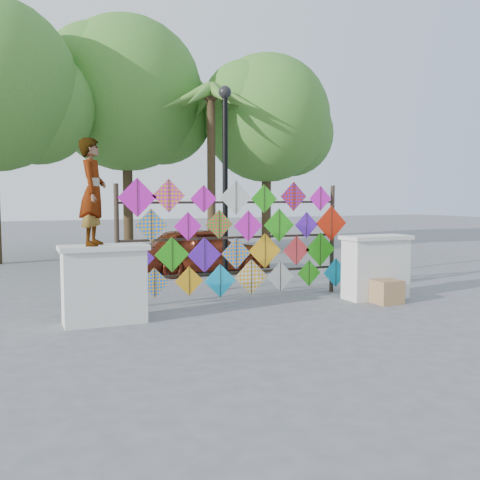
# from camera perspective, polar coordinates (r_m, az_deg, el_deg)

# --- Properties ---
(ground) EXTENTS (80.00, 80.00, 0.00)m
(ground) POSITION_cam_1_polar(r_m,az_deg,el_deg) (10.05, 1.11, -7.19)
(ground) COLOR slate
(ground) RESTS_ON ground
(parapet_left) EXTENTS (1.40, 0.65, 1.28)m
(parapet_left) POSITION_cam_1_polar(r_m,az_deg,el_deg) (8.97, -14.28, -4.55)
(parapet_left) COLOR silver
(parapet_left) RESTS_ON ground
(parapet_right) EXTENTS (1.40, 0.65, 1.28)m
(parapet_right) POSITION_cam_1_polar(r_m,az_deg,el_deg) (11.16, 14.28, -2.76)
(parapet_right) COLOR silver
(parapet_right) RESTS_ON ground
(kite_rack) EXTENTS (4.94, 0.24, 2.40)m
(kite_rack) POSITION_cam_1_polar(r_m,az_deg,el_deg) (10.58, -0.01, 0.06)
(kite_rack) COLOR black
(kite_rack) RESTS_ON ground
(tree_mid) EXTENTS (6.30, 5.60, 8.61)m
(tree_mid) POSITION_cam_1_polar(r_m,az_deg,el_deg) (20.75, -11.76, 14.86)
(tree_mid) COLOR #3F2E1B
(tree_mid) RESTS_ON ground
(tree_east) EXTENTS (5.40, 4.80, 7.42)m
(tree_east) POSITION_cam_1_polar(r_m,az_deg,el_deg) (20.84, 3.05, 12.71)
(tree_east) COLOR #3F2E1B
(tree_east) RESTS_ON ground
(palm_tree) EXTENTS (3.62, 3.62, 5.83)m
(palm_tree) POSITION_cam_1_polar(r_m,az_deg,el_deg) (18.31, -3.11, 13.72)
(palm_tree) COLOR #3F2E1B
(palm_tree) RESTS_ON ground
(vendor_woman) EXTENTS (0.60, 0.73, 1.71)m
(vendor_woman) POSITION_cam_1_polar(r_m,az_deg,el_deg) (8.84, -15.43, 4.95)
(vendor_woman) COLOR #99999E
(vendor_woman) RESTS_ON parapet_left
(sedan) EXTENTS (3.74, 1.59, 1.26)m
(sedan) POSITION_cam_1_polar(r_m,az_deg,el_deg) (14.40, -4.02, -1.07)
(sedan) COLOR #5A1E0F
(sedan) RESTS_ON ground
(lamppost) EXTENTS (0.28, 0.28, 4.46)m
(lamppost) POSITION_cam_1_polar(r_m,az_deg,el_deg) (11.81, -1.60, 7.70)
(lamppost) COLOR black
(lamppost) RESTS_ON ground
(cardboard_box_near) EXTENTS (0.51, 0.45, 0.45)m
(cardboard_box_near) POSITION_cam_1_polar(r_m,az_deg,el_deg) (10.76, 15.40, -5.34)
(cardboard_box_near) COLOR olive
(cardboard_box_near) RESTS_ON ground
(cardboard_box_far) EXTENTS (0.37, 0.34, 0.31)m
(cardboard_box_far) POSITION_cam_1_polar(r_m,az_deg,el_deg) (11.03, 15.13, -5.47)
(cardboard_box_far) COLOR olive
(cardboard_box_far) RESTS_ON ground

